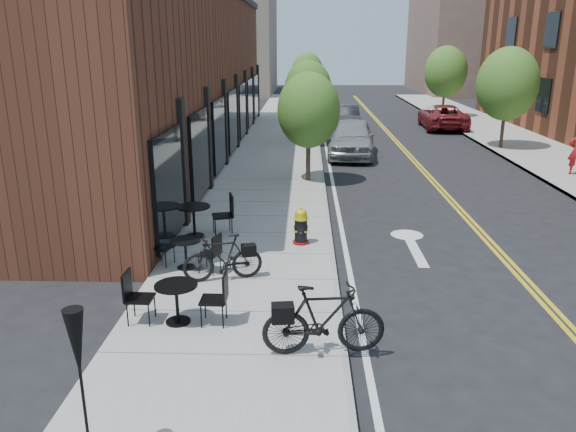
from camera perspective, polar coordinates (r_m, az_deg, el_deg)
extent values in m
plane|color=black|center=(11.86, 5.08, -7.00)|extent=(120.00, 120.00, 0.00)
cube|color=#9E9B93|center=(21.39, -1.73, 4.20)|extent=(4.00, 70.00, 0.12)
cube|color=#4D2718|center=(25.51, -11.68, 13.76)|extent=(5.00, 28.00, 7.00)
cube|color=#726656|center=(59.26, -5.53, 17.17)|extent=(8.00, 14.00, 10.00)
cube|color=brown|center=(63.07, 17.99, 17.36)|extent=(10.00, 16.00, 12.00)
cylinder|color=#382B1E|center=(20.19, 2.06, 5.93)|extent=(0.16, 0.16, 1.61)
ellipsoid|color=#3C6921|center=(19.93, 2.12, 10.69)|extent=(2.20, 2.20, 2.64)
cylinder|color=#382B1E|center=(28.08, 2.01, 9.16)|extent=(0.16, 0.16, 1.68)
ellipsoid|color=#3C6921|center=(27.89, 2.05, 12.74)|extent=(2.30, 2.30, 2.76)
cylinder|color=#382B1E|center=(36.02, 1.98, 10.83)|extent=(0.16, 0.16, 1.57)
ellipsoid|color=#3C6921|center=(35.88, 2.00, 13.41)|extent=(2.10, 2.10, 2.52)
cylinder|color=#382B1E|center=(43.98, 1.96, 12.05)|extent=(0.16, 0.16, 1.71)
ellipsoid|color=#3C6921|center=(43.86, 1.98, 14.42)|extent=(2.40, 2.40, 2.88)
cylinder|color=#382B1E|center=(28.63, 20.97, 8.35)|extent=(0.16, 0.16, 1.82)
ellipsoid|color=#3C6921|center=(28.43, 21.41, 12.39)|extent=(2.80, 2.80, 3.36)
cylinder|color=#382B1E|center=(40.09, 15.49, 11.05)|extent=(0.16, 0.16, 1.82)
ellipsoid|color=#3C6921|center=(39.95, 15.73, 13.94)|extent=(2.80, 2.80, 3.36)
cylinder|color=maroon|center=(13.85, 1.31, -2.66)|extent=(0.40, 0.40, 0.06)
cylinder|color=black|center=(13.75, 1.32, -1.49)|extent=(0.31, 0.31, 0.59)
cylinder|color=yellow|center=(13.65, 1.33, -0.27)|extent=(0.35, 0.35, 0.04)
cylinder|color=yellow|center=(13.63, 1.33, 0.05)|extent=(0.30, 0.30, 0.14)
ellipsoid|color=yellow|center=(13.61, 1.33, 0.36)|extent=(0.29, 0.29, 0.17)
cylinder|color=yellow|center=(13.58, 1.33, 0.72)|extent=(0.05, 0.05, 0.06)
imported|color=black|center=(11.65, -6.66, -4.22)|extent=(1.71, 0.88, 0.99)
imported|color=black|center=(8.92, 3.66, -10.47)|extent=(1.99, 0.75, 1.17)
cylinder|color=black|center=(10.26, -11.09, -10.46)|extent=(0.44, 0.44, 0.03)
cylinder|color=black|center=(10.11, -11.20, -8.74)|extent=(0.06, 0.06, 0.69)
cylinder|color=black|center=(9.96, -11.32, -6.92)|extent=(0.76, 0.76, 0.03)
cylinder|color=black|center=(12.56, -10.27, -5.14)|extent=(0.50, 0.50, 0.03)
cylinder|color=black|center=(12.45, -10.34, -3.82)|extent=(0.07, 0.07, 0.63)
cylinder|color=black|center=(12.34, -10.42, -2.44)|extent=(0.87, 0.87, 0.03)
cylinder|color=black|center=(14.52, -9.45, -2.00)|extent=(0.60, 0.60, 0.03)
cylinder|color=black|center=(14.40, -9.52, -0.56)|extent=(0.08, 0.08, 0.78)
cylinder|color=black|center=(14.29, -9.60, 0.95)|extent=(1.03, 1.03, 0.03)
cylinder|color=black|center=(7.02, -20.17, -16.19)|extent=(0.04, 0.04, 1.90)
cone|color=black|center=(6.73, -20.68, -12.07)|extent=(0.23, 0.23, 0.84)
imported|color=gray|center=(25.31, 6.49, 7.89)|extent=(2.45, 5.04, 1.65)
imported|color=black|center=(33.19, 5.84, 9.87)|extent=(1.54, 4.32, 1.42)
imported|color=silver|center=(38.20, 4.11, 10.85)|extent=(2.08, 4.91, 1.41)
imported|color=maroon|center=(34.86, 15.44, 9.71)|extent=(2.65, 5.26, 1.43)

